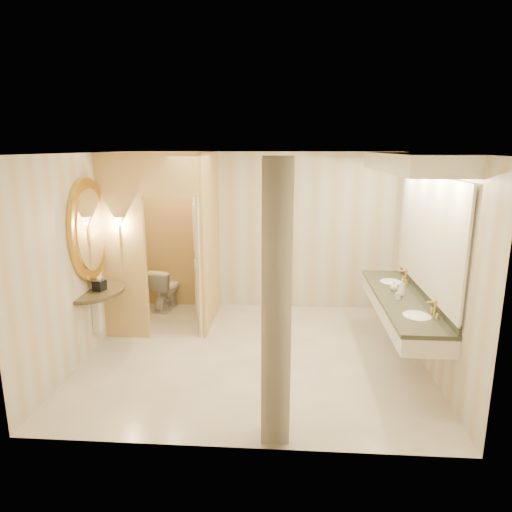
{
  "coord_description": "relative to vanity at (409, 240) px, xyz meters",
  "views": [
    {
      "loc": [
        0.44,
        -5.76,
        2.78
      ],
      "look_at": [
        0.02,
        0.2,
        1.34
      ],
      "focal_mm": 32.0,
      "sensor_mm": 36.0,
      "label": 1
    }
  ],
  "objects": [
    {
      "name": "floor",
      "position": [
        -1.98,
        -0.02,
        -1.63
      ],
      "size": [
        4.5,
        4.5,
        0.0
      ],
      "primitive_type": "plane",
      "color": "#EEE4CE",
      "rests_on": "ground"
    },
    {
      "name": "ceiling",
      "position": [
        -1.98,
        -0.02,
        1.07
      ],
      "size": [
        4.5,
        4.5,
        0.0
      ],
      "primitive_type": "plane",
      "rotation": [
        3.14,
        0.0,
        0.0
      ],
      "color": "white",
      "rests_on": "wall_back"
    },
    {
      "name": "wall_back",
      "position": [
        -1.98,
        1.98,
        -0.28
      ],
      "size": [
        4.5,
        0.02,
        2.7
      ],
      "primitive_type": "cube",
      "color": "beige",
      "rests_on": "floor"
    },
    {
      "name": "wall_front",
      "position": [
        -1.98,
        -2.02,
        -0.28
      ],
      "size": [
        4.5,
        0.02,
        2.7
      ],
      "primitive_type": "cube",
      "color": "beige",
      "rests_on": "floor"
    },
    {
      "name": "wall_left",
      "position": [
        -4.23,
        -0.02,
        -0.28
      ],
      "size": [
        0.02,
        4.0,
        2.7
      ],
      "primitive_type": "cube",
      "color": "beige",
      "rests_on": "floor"
    },
    {
      "name": "wall_right",
      "position": [
        0.27,
        -0.02,
        -0.28
      ],
      "size": [
        0.02,
        4.0,
        2.7
      ],
      "primitive_type": "cube",
      "color": "beige",
      "rests_on": "floor"
    },
    {
      "name": "toilet_closet",
      "position": [
        -3.1,
        0.95,
        -0.24
      ],
      "size": [
        1.5,
        1.55,
        2.7
      ],
      "color": "tan",
      "rests_on": "floor"
    },
    {
      "name": "wall_sconce",
      "position": [
        -3.9,
        0.41,
        0.1
      ],
      "size": [
        0.14,
        0.14,
        0.42
      ],
      "color": "gold",
      "rests_on": "toilet_closet"
    },
    {
      "name": "vanity",
      "position": [
        0.0,
        0.0,
        0.0
      ],
      "size": [
        0.75,
        2.72,
        2.09
      ],
      "color": "silver",
      "rests_on": "floor"
    },
    {
      "name": "console_shelf",
      "position": [
        -4.19,
        0.03,
        -0.28
      ],
      "size": [
        1.06,
        1.06,
        1.98
      ],
      "color": "black",
      "rests_on": "floor"
    },
    {
      "name": "pillar",
      "position": [
        -1.63,
        -1.8,
        -0.28
      ],
      "size": [
        0.27,
        0.27,
        2.7
      ],
      "primitive_type": "cube",
      "color": "silver",
      "rests_on": "floor"
    },
    {
      "name": "tissue_box",
      "position": [
        -4.08,
        -0.01,
        -0.68
      ],
      "size": [
        0.18,
        0.18,
        0.14
      ],
      "primitive_type": "cube",
      "rotation": [
        0.0,
        0.0,
        -0.28
      ],
      "color": "black",
      "rests_on": "console_shelf"
    },
    {
      "name": "toilet",
      "position": [
        -3.66,
        1.73,
        -1.26
      ],
      "size": [
        0.56,
        0.79,
        0.73
      ],
      "primitive_type": "imported",
      "rotation": [
        0.0,
        0.0,
        2.92
      ],
      "color": "white",
      "rests_on": "floor"
    },
    {
      "name": "soap_bottle_a",
      "position": [
        -0.12,
        -0.11,
        -0.69
      ],
      "size": [
        0.08,
        0.08,
        0.13
      ],
      "primitive_type": "imported",
      "rotation": [
        0.0,
        0.0,
        -0.34
      ],
      "color": "beige",
      "rests_on": "vanity"
    },
    {
      "name": "soap_bottle_b",
      "position": [
        -0.09,
        0.25,
        -0.69
      ],
      "size": [
        0.12,
        0.12,
        0.12
      ],
      "primitive_type": "imported",
      "rotation": [
        0.0,
        0.0,
        -0.32
      ],
      "color": "silver",
      "rests_on": "vanity"
    },
    {
      "name": "soap_bottle_c",
      "position": [
        -0.04,
        0.05,
        -0.64
      ],
      "size": [
        0.11,
        0.11,
        0.22
      ],
      "primitive_type": "imported",
      "rotation": [
        0.0,
        0.0,
        -0.32
      ],
      "color": "#C6B28C",
      "rests_on": "vanity"
    }
  ]
}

